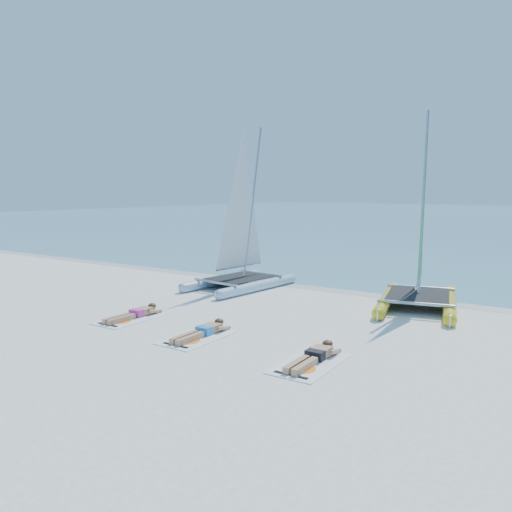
{
  "coord_description": "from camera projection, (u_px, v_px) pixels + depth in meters",
  "views": [
    {
      "loc": [
        7.14,
        -10.18,
        3.35
      ],
      "look_at": [
        -0.28,
        1.2,
        1.57
      ],
      "focal_mm": 35.0,
      "sensor_mm": 36.0,
      "label": 1
    }
  ],
  "objects": [
    {
      "name": "ground",
      "position": [
        240.0,
        323.0,
        12.76
      ],
      "size": [
        140.0,
        140.0,
        0.0
      ],
      "primitive_type": "plane",
      "color": "white",
      "rests_on": "ground"
    },
    {
      "name": "wet_sand_strip",
      "position": [
        330.0,
        288.0,
        17.33
      ],
      "size": [
        140.0,
        1.4,
        0.01
      ],
      "primitive_type": "cube",
      "color": "silver",
      "rests_on": "ground"
    },
    {
      "name": "catamaran_blue",
      "position": [
        241.0,
        239.0,
        17.21
      ],
      "size": [
        2.53,
        4.43,
        5.75
      ],
      "rotation": [
        0.0,
        0.0,
        -0.13
      ],
      "color": "#A5C1D9",
      "rests_on": "ground"
    },
    {
      "name": "catamaran_yellow",
      "position": [
        421.0,
        242.0,
        14.63
      ],
      "size": [
        2.93,
        4.79,
        5.93
      ],
      "rotation": [
        0.0,
        0.0,
        0.21
      ],
      "color": "gold",
      "rests_on": "ground"
    },
    {
      "name": "towel_a",
      "position": [
        130.0,
        319.0,
        13.11
      ],
      "size": [
        1.0,
        1.85,
        0.02
      ],
      "primitive_type": "cube",
      "color": "white",
      "rests_on": "ground"
    },
    {
      "name": "sunbather_a",
      "position": [
        135.0,
        313.0,
        13.26
      ],
      "size": [
        0.37,
        1.73,
        0.26
      ],
      "color": "tan",
      "rests_on": "towel_a"
    },
    {
      "name": "towel_b",
      "position": [
        198.0,
        337.0,
        11.45
      ],
      "size": [
        1.0,
        1.85,
        0.02
      ],
      "primitive_type": "cube",
      "color": "white",
      "rests_on": "ground"
    },
    {
      "name": "sunbather_b",
      "position": [
        203.0,
        331.0,
        11.59
      ],
      "size": [
        0.37,
        1.73,
        0.26
      ],
      "color": "tan",
      "rests_on": "towel_b"
    },
    {
      "name": "towel_c",
      "position": [
        310.0,
        364.0,
        9.7
      ],
      "size": [
        1.0,
        1.85,
        0.02
      ],
      "primitive_type": "cube",
      "color": "white",
      "rests_on": "ground"
    },
    {
      "name": "sunbather_c",
      "position": [
        314.0,
        356.0,
        9.85
      ],
      "size": [
        0.37,
        1.73,
        0.26
      ],
      "color": "tan",
      "rests_on": "towel_c"
    }
  ]
}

